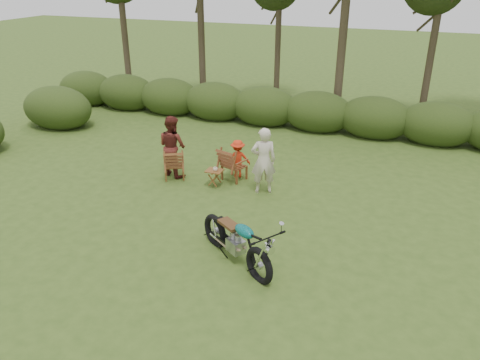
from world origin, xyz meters
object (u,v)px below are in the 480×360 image
(adult_a, at_px, (263,192))
(adult_b, at_px, (174,174))
(child, at_px, (238,176))
(cup, at_px, (215,169))
(side_table, at_px, (215,178))
(motorcycle, at_px, (236,260))
(lawn_chair_right, at_px, (234,179))
(lawn_chair_left, at_px, (175,178))

(adult_a, height_order, adult_b, adult_a)
(adult_a, height_order, child, adult_a)
(cup, relative_size, child, 0.11)
(cup, xyz_separation_m, child, (0.32, 0.84, -0.52))
(side_table, relative_size, adult_b, 0.27)
(motorcycle, relative_size, lawn_chair_right, 2.26)
(cup, bearing_deg, lawn_chair_right, 64.77)
(motorcycle, distance_m, child, 4.13)
(lawn_chair_right, height_order, cup, cup)
(side_table, xyz_separation_m, adult_a, (1.32, 0.13, -0.23))
(side_table, relative_size, cup, 3.87)
(side_table, bearing_deg, motorcycle, -59.60)
(side_table, bearing_deg, child, 66.63)
(side_table, distance_m, adult_a, 1.35)
(motorcycle, xyz_separation_m, cup, (-1.76, 3.03, 0.52))
(cup, bearing_deg, motorcycle, -59.93)
(lawn_chair_left, bearing_deg, cup, 145.49)
(cup, distance_m, child, 1.03)
(adult_a, xyz_separation_m, child, (-0.97, 0.68, 0.00))
(adult_a, distance_m, child, 1.18)
(motorcycle, height_order, adult_b, adult_b)
(lawn_chair_right, bearing_deg, adult_b, 27.53)
(lawn_chair_right, height_order, adult_a, adult_a)
(cup, bearing_deg, side_table, 148.15)
(lawn_chair_right, bearing_deg, adult_a, 172.54)
(adult_b, height_order, child, adult_b)
(cup, bearing_deg, child, 69.42)
(lawn_chair_left, xyz_separation_m, cup, (1.30, -0.12, 0.52))
(lawn_chair_left, height_order, adult_a, adult_a)
(lawn_chair_left, bearing_deg, motorcycle, 104.95)
(lawn_chair_left, distance_m, side_table, 1.29)
(cup, bearing_deg, adult_b, 166.91)
(child, bearing_deg, cup, 44.17)
(motorcycle, bearing_deg, child, 144.59)
(adult_b, bearing_deg, side_table, -171.48)
(adult_a, relative_size, adult_b, 1.02)
(lawn_chair_left, height_order, child, child)
(motorcycle, relative_size, cup, 17.81)
(motorcycle, xyz_separation_m, side_table, (-1.79, 3.06, 0.23))
(lawn_chair_right, xyz_separation_m, side_table, (-0.33, -0.60, 0.23))
(child, bearing_deg, adult_b, -9.12)
(cup, distance_m, adult_b, 1.56)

